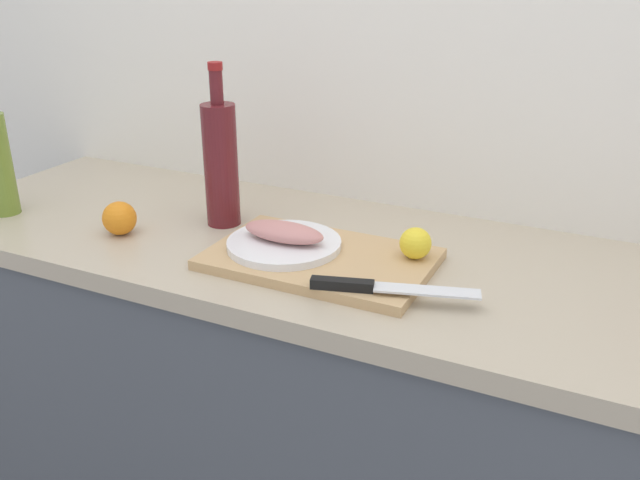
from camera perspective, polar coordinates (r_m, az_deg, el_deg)
back_wall at (r=1.56m, az=8.15°, el=15.25°), size 3.20×0.05×2.50m
kitchen_counter at (r=1.59m, az=2.69°, el=-16.03°), size 2.00×0.60×0.90m
cutting_board at (r=1.31m, az=-0.00°, el=-1.61°), size 0.43×0.27×0.02m
white_plate at (r=1.33m, az=-3.05°, el=-0.33°), size 0.23×0.23×0.01m
fish_fillet at (r=1.32m, az=-3.07°, el=0.69°), size 0.17×0.07×0.04m
chef_knife at (r=1.16m, az=4.48°, el=-3.95°), size 0.29×0.11×0.02m
lemon_0 at (r=1.29m, az=8.06°, el=-0.27°), size 0.06×0.06×0.06m
wine_bottle at (r=1.48m, az=-8.38°, el=6.52°), size 0.07×0.07×0.35m
orange_1 at (r=1.50m, az=-16.56°, el=1.78°), size 0.07×0.07×0.07m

